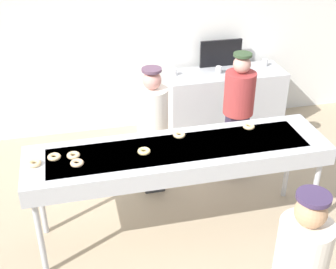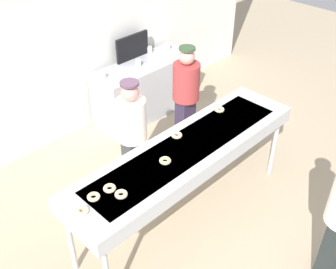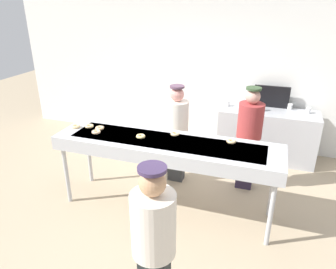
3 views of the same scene
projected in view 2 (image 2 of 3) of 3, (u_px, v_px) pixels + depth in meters
ground_plane at (185, 214)px, 4.96m from camera, size 16.00×16.00×0.00m
back_wall at (51, 30)px, 5.41m from camera, size 8.00×0.12×3.28m
fryer_conveyor at (187, 154)px, 4.41m from camera, size 2.93×0.75×1.03m
plain_donut_0 at (94, 197)px, 3.73m from camera, size 0.16×0.16×0.04m
plain_donut_1 at (121, 194)px, 3.75m from camera, size 0.17×0.17×0.04m
plain_donut_2 at (165, 161)px, 4.14m from camera, size 0.16×0.16×0.04m
plain_donut_3 at (110, 188)px, 3.82m from camera, size 0.12×0.12×0.04m
plain_donut_4 at (177, 135)px, 4.50m from camera, size 0.14×0.14×0.04m
plain_donut_5 at (82, 211)px, 3.59m from camera, size 0.17×0.17×0.04m
plain_donut_6 at (219, 109)px, 4.93m from camera, size 0.17×0.17×0.04m
worker_baker at (132, 132)px, 4.84m from camera, size 0.35×0.35×1.55m
worker_assistant at (186, 94)px, 5.50m from camera, size 0.36×0.36×1.58m
prep_counter at (145, 89)px, 6.54m from camera, size 1.68×0.60×0.90m
paper_cup_0 at (103, 75)px, 5.85m from camera, size 0.08×0.08×0.10m
paper_cup_1 at (139, 63)px, 6.18m from camera, size 0.08×0.08×0.10m
paper_cup_2 at (168, 47)px, 6.66m from camera, size 0.08×0.08×0.10m
paper_cup_3 at (150, 50)px, 6.57m from camera, size 0.08×0.08×0.10m
menu_display at (132, 47)px, 6.31m from camera, size 0.61×0.04×0.38m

